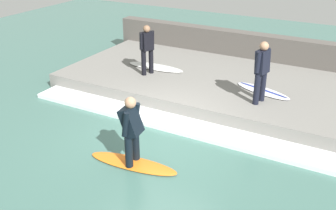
{
  "coord_description": "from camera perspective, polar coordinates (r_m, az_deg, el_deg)",
  "views": [
    {
      "loc": [
        -7.1,
        -4.13,
        4.75
      ],
      "look_at": [
        0.47,
        0.0,
        0.7
      ],
      "focal_mm": 42.0,
      "sensor_mm": 36.0,
      "label": 1
    }
  ],
  "objects": [
    {
      "name": "surfboard_waiting_far",
      "position": [
        11.22,
        13.6,
        2.02
      ],
      "size": [
        1.0,
        1.75,
        0.07
      ],
      "color": "silver",
      "rests_on": "concrete_ledge"
    },
    {
      "name": "surfer_waiting_far",
      "position": [
        10.22,
        13.45,
        5.09
      ],
      "size": [
        0.55,
        0.34,
        1.63
      ],
      "color": "black",
      "rests_on": "concrete_ledge"
    },
    {
      "name": "back_wall",
      "position": [
        14.16,
        10.49,
        7.88
      ],
      "size": [
        0.5,
        9.61,
        1.29
      ],
      "primitive_type": "cube",
      "color": "#544F49",
      "rests_on": "ground_plane"
    },
    {
      "name": "surfboard_waiting_near",
      "position": [
        12.74,
        -1.81,
        5.54
      ],
      "size": [
        0.58,
        1.96,
        0.06
      ],
      "color": "white",
      "rests_on": "concrete_ledge"
    },
    {
      "name": "ground_plane",
      "position": [
        9.49,
        -1.37,
        -4.89
      ],
      "size": [
        28.0,
        28.0,
        0.0
      ],
      "primitive_type": "plane",
      "color": "#426B60"
    },
    {
      "name": "surfboard_riding",
      "position": [
        8.56,
        -5.1,
        -8.43
      ],
      "size": [
        0.71,
        2.08,
        0.06
      ],
      "color": "orange",
      "rests_on": "ground_plane"
    },
    {
      "name": "wave_foam_crest",
      "position": [
        10.05,
        0.8,
        -2.69
      ],
      "size": [
        0.78,
        8.7,
        0.11
      ],
      "primitive_type": "cube",
      "color": "white",
      "rests_on": "ground_plane"
    },
    {
      "name": "concrete_ledge",
      "position": [
        12.12,
        6.55,
        3.05
      ],
      "size": [
        4.4,
        9.16,
        0.45
      ],
      "primitive_type": "cube",
      "color": "slate",
      "rests_on": "ground_plane"
    },
    {
      "name": "surfer_waiting_near",
      "position": [
        11.97,
        -3.05,
        8.38
      ],
      "size": [
        0.49,
        0.36,
        1.52
      ],
      "color": "black",
      "rests_on": "concrete_ledge"
    },
    {
      "name": "surfer_riding",
      "position": [
        8.11,
        -5.34,
        -3.26
      ],
      "size": [
        0.57,
        0.46,
        1.52
      ],
      "color": "black",
      "rests_on": "surfboard_riding"
    }
  ]
}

